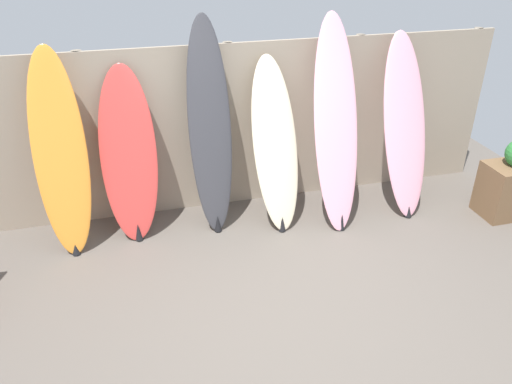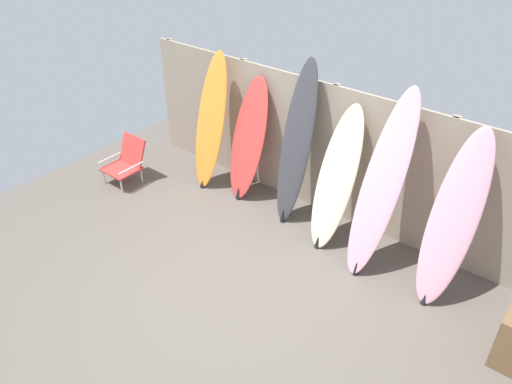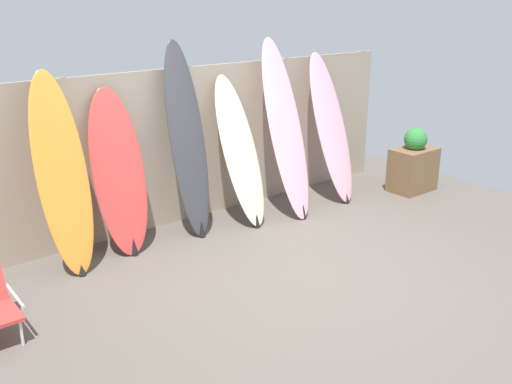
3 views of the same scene
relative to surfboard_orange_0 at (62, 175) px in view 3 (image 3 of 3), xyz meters
The scene contains 9 objects.
ground 2.52m from the surfboard_orange_0, 43.25° to the right, with size 7.68×7.68×0.00m, color #5B544C.
fence_back 1.75m from the surfboard_orange_0, 13.68° to the left, with size 6.08×0.11×1.80m.
surfboard_orange_0 is the anchor object (origin of this frame).
surfboard_red_1 0.63m from the surfboard_orange_0, ahead, with size 0.60×0.60×1.70m.
surfboard_charcoal_2 1.42m from the surfboard_orange_0, ahead, with size 0.44×0.57×2.13m.
surfboard_cream_3 2.07m from the surfboard_orange_0, ahead, with size 0.49×0.76×1.71m.
surfboard_pink_4 2.68m from the surfboard_orange_0, ahead, with size 0.52×0.86×2.10m.
surfboard_pink_5 3.49m from the surfboard_orange_0, ahead, with size 0.48×0.79×1.88m.
planter_box 4.65m from the surfboard_orange_0, ahead, with size 0.62×0.41×0.88m.
Camera 3 is at (-3.42, -3.56, 2.58)m, focal length 40.00 mm.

